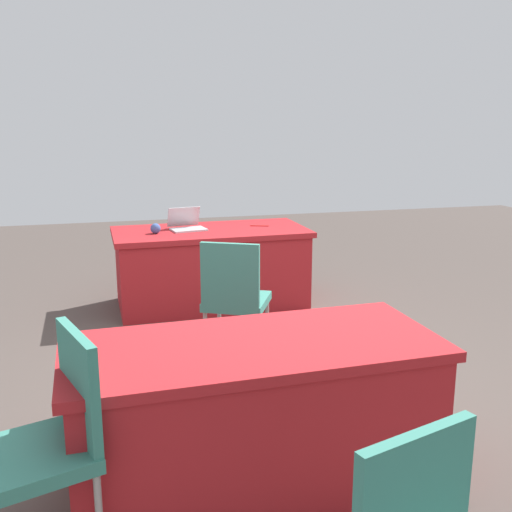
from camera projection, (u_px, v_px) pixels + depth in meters
name	position (u px, v px, depth m)	size (l,w,h in m)	color
ground_plane	(261.00, 399.00, 3.85)	(14.40, 14.40, 0.00)	#4C423D
table_foreground	(211.00, 267.00, 5.75)	(1.85, 0.92, 0.74)	#AD1E23
table_mid_left	(254.00, 413.00, 2.90)	(1.82, 0.84, 0.74)	#AD1E23
chair_tucked_left	(50.00, 436.00, 2.34)	(0.56, 0.56, 0.97)	#9E9993
chair_tucked_right	(235.00, 294.00, 4.29)	(0.59, 0.59, 0.94)	#9E9993
laptop_silver	(187.00, 225.00, 5.65)	(0.36, 0.34, 0.21)	silver
yarn_ball	(156.00, 228.00, 5.46)	(0.09, 0.09, 0.09)	#3F5999
scissors_red	(260.00, 226.00, 5.85)	(0.18, 0.04, 0.01)	red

